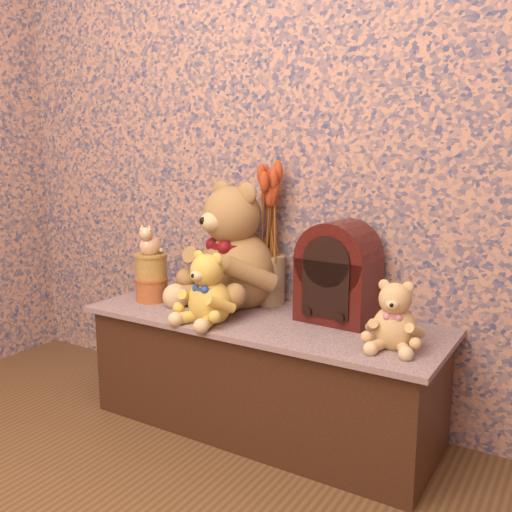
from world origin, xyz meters
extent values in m
cube|color=navy|center=(0.00, 1.50, 1.30)|extent=(3.00, 0.10, 2.60)
cube|color=#3B4A79|center=(0.00, 1.25, 0.22)|extent=(1.36, 0.51, 0.44)
cylinder|color=tan|center=(-0.07, 1.42, 0.54)|extent=(0.16, 0.16, 0.20)
cylinder|color=#C6833A|center=(-0.51, 1.21, 0.49)|extent=(0.15, 0.15, 0.09)
cylinder|color=#D8C45E|center=(-0.51, 1.21, 0.59)|extent=(0.14, 0.14, 0.10)
camera|label=1|loc=(1.03, -0.48, 1.06)|focal=39.49mm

